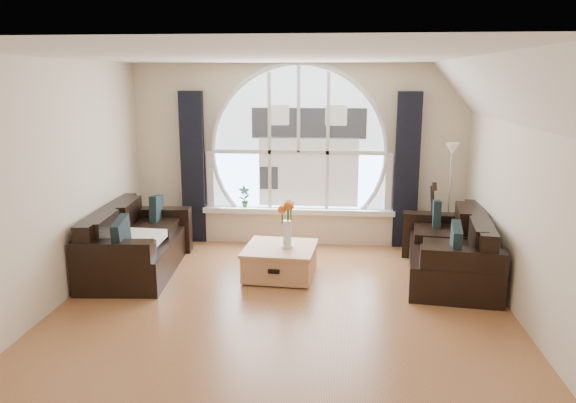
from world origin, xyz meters
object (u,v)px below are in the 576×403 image
object	(u,v)px
coffee_chest	(280,260)
vase_flowers	(287,217)
floor_lamp	(449,199)
potted_plant	(244,197)
sofa_left	(138,242)
guitar	(431,217)
sofa_right	(448,248)

from	to	relation	value
coffee_chest	vase_flowers	bearing A→B (deg)	-3.25
floor_lamp	potted_plant	xyz separation A→B (m)	(-3.00, 0.28, -0.09)
sofa_left	vase_flowers	bearing A→B (deg)	-5.56
sofa_left	potted_plant	world-z (taller)	potted_plant
floor_lamp	guitar	world-z (taller)	floor_lamp
coffee_chest	potted_plant	size ratio (longest dim) A/B	2.68
coffee_chest	potted_plant	world-z (taller)	potted_plant
sofa_left	guitar	distance (m)	4.10
sofa_right	coffee_chest	distance (m)	2.12
coffee_chest	vase_flowers	distance (m)	0.57
sofa_left	potted_plant	size ratio (longest dim) A/B	5.77
floor_lamp	sofa_left	bearing A→B (deg)	-164.71
sofa_right	guitar	distance (m)	1.06
coffee_chest	floor_lamp	bearing A→B (deg)	31.59
sofa_left	potted_plant	xyz separation A→B (m)	(1.18, 1.42, 0.31)
sofa_left	guitar	world-z (taller)	guitar
sofa_right	guitar	xyz separation A→B (m)	(-0.04, 1.05, 0.13)
sofa_left	guitar	bearing A→B (deg)	11.80
vase_flowers	floor_lamp	bearing A→B (deg)	28.31
sofa_left	vase_flowers	world-z (taller)	vase_flowers
coffee_chest	potted_plant	bearing A→B (deg)	120.02
sofa_right	coffee_chest	bearing A→B (deg)	-169.61
sofa_right	potted_plant	xyz separation A→B (m)	(-2.81, 1.35, 0.31)
floor_lamp	guitar	xyz separation A→B (m)	(-0.23, -0.02, -0.27)
sofa_right	floor_lamp	bearing A→B (deg)	87.20
vase_flowers	sofa_right	bearing A→B (deg)	3.56
sofa_right	sofa_left	bearing A→B (deg)	-171.57
sofa_right	vase_flowers	xyz separation A→B (m)	(-2.02, -0.13, 0.38)
sofa_left	vase_flowers	distance (m)	2.00
guitar	floor_lamp	bearing A→B (deg)	-9.50
vase_flowers	guitar	xyz separation A→B (m)	(1.98, 1.17, -0.25)
vase_flowers	potted_plant	size ratio (longest dim) A/B	2.13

